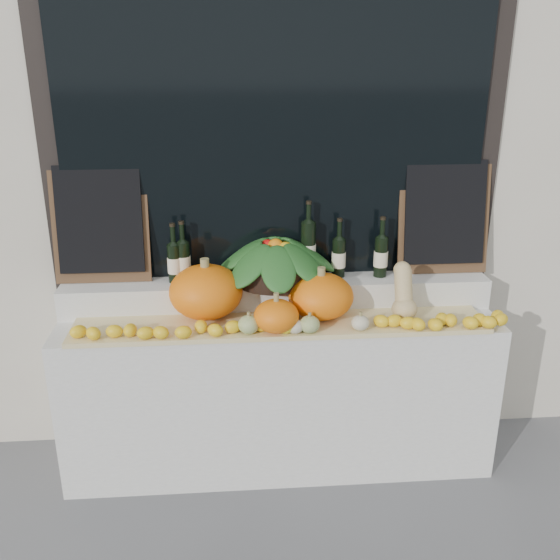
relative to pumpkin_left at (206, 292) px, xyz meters
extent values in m
cube|color=beige|center=(0.38, 0.74, 1.21)|extent=(7.00, 0.90, 4.50)
cube|color=black|center=(0.38, 0.29, 0.86)|extent=(2.40, 0.04, 2.10)
cube|color=black|center=(0.38, 0.26, 0.86)|extent=(2.20, 0.02, 2.00)
cube|color=silver|center=(0.38, 0.01, -0.60)|extent=(2.30, 0.55, 0.88)
cube|color=silver|center=(0.38, 0.16, -0.08)|extent=(2.30, 0.25, 0.16)
cube|color=tan|center=(0.38, -0.11, -0.15)|extent=(2.10, 0.32, 0.02)
ellipsoid|color=orange|center=(0.00, 0.00, 0.00)|extent=(0.48, 0.48, 0.28)
ellipsoid|color=orange|center=(0.59, -0.05, -0.02)|extent=(0.35, 0.35, 0.23)
ellipsoid|color=orange|center=(0.35, -0.20, -0.06)|extent=(0.24, 0.24, 0.16)
ellipsoid|color=tan|center=(1.01, -0.12, -0.08)|extent=(0.13, 0.13, 0.12)
cylinder|color=tan|center=(1.01, -0.07, 0.03)|extent=(0.09, 0.14, 0.18)
sphere|color=tan|center=(1.01, -0.03, 0.10)|extent=(0.09, 0.09, 0.09)
ellipsoid|color=#3E6B20|center=(0.51, -0.23, -0.10)|extent=(0.10, 0.10, 0.09)
cylinder|color=olive|center=(0.51, -0.23, -0.04)|extent=(0.02, 0.02, 0.02)
ellipsoid|color=#3E6B20|center=(0.21, -0.22, -0.09)|extent=(0.10, 0.10, 0.09)
cylinder|color=olive|center=(0.21, -0.22, -0.03)|extent=(0.02, 0.02, 0.02)
ellipsoid|color=beige|center=(0.44, -0.23, -0.10)|extent=(0.09, 0.09, 0.07)
cylinder|color=olive|center=(0.44, -0.23, -0.06)|extent=(0.02, 0.02, 0.02)
ellipsoid|color=yellow|center=(0.39, -0.23, -0.08)|extent=(0.11, 0.11, 0.12)
cylinder|color=olive|center=(0.39, -0.23, -0.01)|extent=(0.02, 0.02, 0.02)
ellipsoid|color=beige|center=(0.76, -0.22, -0.10)|extent=(0.09, 0.09, 0.08)
cylinder|color=olive|center=(0.76, -0.22, -0.05)|extent=(0.02, 0.02, 0.02)
cylinder|color=black|center=(0.37, 0.15, 0.05)|extent=(0.45, 0.45, 0.11)
cylinder|color=black|center=(-0.17, 0.17, 0.10)|extent=(0.07, 0.07, 0.21)
cylinder|color=black|center=(-0.17, 0.17, 0.25)|extent=(0.03, 0.03, 0.10)
cylinder|color=beige|center=(-0.17, 0.17, 0.09)|extent=(0.08, 0.08, 0.08)
cylinder|color=black|center=(-0.17, 0.17, 0.31)|extent=(0.03, 0.03, 0.02)
cylinder|color=black|center=(-0.12, 0.18, 0.10)|extent=(0.07, 0.07, 0.22)
cylinder|color=black|center=(-0.12, 0.18, 0.26)|extent=(0.03, 0.03, 0.10)
cylinder|color=beige|center=(-0.12, 0.18, 0.09)|extent=(0.08, 0.08, 0.08)
cylinder|color=black|center=(-0.12, 0.18, 0.32)|extent=(0.03, 0.03, 0.02)
cylinder|color=black|center=(0.55, 0.19, 0.15)|extent=(0.08, 0.08, 0.31)
cylinder|color=black|center=(0.55, 0.19, 0.36)|extent=(0.03, 0.03, 0.10)
cylinder|color=beige|center=(0.55, 0.19, 0.14)|extent=(0.08, 0.08, 0.08)
cylinder|color=black|center=(0.55, 0.19, 0.41)|extent=(0.03, 0.03, 0.02)
cylinder|color=black|center=(0.71, 0.19, 0.10)|extent=(0.07, 0.07, 0.21)
cylinder|color=black|center=(0.71, 0.19, 0.26)|extent=(0.03, 0.03, 0.10)
cylinder|color=beige|center=(0.71, 0.19, 0.09)|extent=(0.08, 0.08, 0.08)
cylinder|color=black|center=(0.71, 0.19, 0.31)|extent=(0.03, 0.03, 0.02)
cylinder|color=black|center=(0.94, 0.17, 0.11)|extent=(0.07, 0.07, 0.22)
cylinder|color=black|center=(0.94, 0.17, 0.27)|extent=(0.03, 0.03, 0.10)
cylinder|color=beige|center=(0.94, 0.17, 0.10)|extent=(0.08, 0.08, 0.08)
cylinder|color=black|center=(0.94, 0.17, 0.32)|extent=(0.03, 0.03, 0.02)
cube|color=#4C331E|center=(-0.54, 0.23, 0.30)|extent=(0.50, 0.11, 0.62)
cube|color=black|center=(-0.54, 0.22, 0.33)|extent=(0.44, 0.10, 0.56)
cube|color=#4C331E|center=(1.30, 0.23, 0.30)|extent=(0.50, 0.11, 0.62)
cube|color=black|center=(1.30, 0.22, 0.33)|extent=(0.44, 0.10, 0.56)
camera|label=1|loc=(0.14, -2.99, 1.18)|focal=40.00mm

